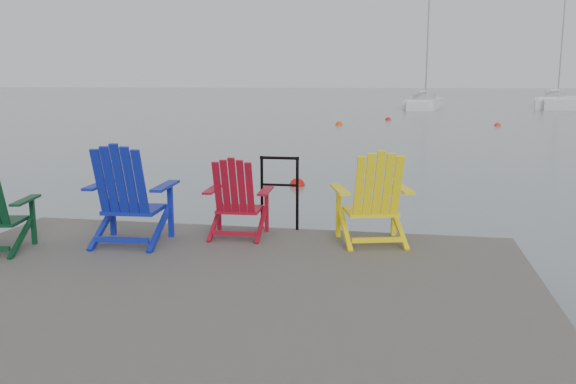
% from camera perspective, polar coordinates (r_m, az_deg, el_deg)
% --- Properties ---
extents(ground, '(400.00, 400.00, 0.00)m').
position_cam_1_polar(ground, '(5.50, -8.65, -14.43)').
color(ground, slate).
rests_on(ground, ground).
extents(dock, '(6.00, 5.00, 1.40)m').
position_cam_1_polar(dock, '(5.37, -8.75, -11.06)').
color(dock, '#2B2826').
rests_on(dock, ground).
extents(handrail, '(0.48, 0.04, 0.90)m').
position_cam_1_polar(handrail, '(7.41, -0.80, 0.60)').
color(handrail, black).
rests_on(handrail, dock).
extents(chair_blue, '(0.93, 0.87, 1.12)m').
position_cam_1_polar(chair_blue, '(6.94, -14.69, -0.21)').
color(chair_blue, '#0E1C99').
rests_on(chair_blue, dock).
extents(chair_red, '(0.77, 0.72, 0.93)m').
position_cam_1_polar(chair_red, '(7.06, -4.78, -0.50)').
color(chair_red, maroon).
rests_on(chair_red, dock).
extents(chair_yellow, '(0.98, 0.93, 1.05)m').
position_cam_1_polar(chair_yellow, '(6.80, 8.00, -0.50)').
color(chair_yellow, yellow).
rests_on(chair_yellow, dock).
extents(sailboat_near, '(3.64, 9.36, 12.49)m').
position_cam_1_polar(sailboat_near, '(53.62, 12.65, 8.04)').
color(sailboat_near, silver).
rests_on(sailboat_near, ground).
extents(sailboat_mid, '(5.33, 8.39, 11.40)m').
position_cam_1_polar(sailboat_mid, '(64.94, 23.81, 7.78)').
color(sailboat_mid, white).
rests_on(sailboat_mid, ground).
extents(buoy_a, '(0.35, 0.35, 0.35)m').
position_cam_1_polar(buoy_a, '(13.54, 0.86, 0.59)').
color(buoy_a, '#B80F0A').
rests_on(buoy_a, ground).
extents(buoy_b, '(0.37, 0.37, 0.37)m').
position_cam_1_polar(buoy_b, '(32.54, 4.79, 6.28)').
color(buoy_b, '#DA430C').
rests_on(buoy_b, ground).
extents(buoy_c, '(0.34, 0.34, 0.34)m').
position_cam_1_polar(buoy_c, '(33.54, 19.01, 5.88)').
color(buoy_c, red).
rests_on(buoy_c, ground).
extents(buoy_d, '(0.35, 0.35, 0.35)m').
position_cam_1_polar(buoy_d, '(36.87, 9.35, 6.66)').
color(buoy_d, '#B81C0A').
rests_on(buoy_d, ground).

